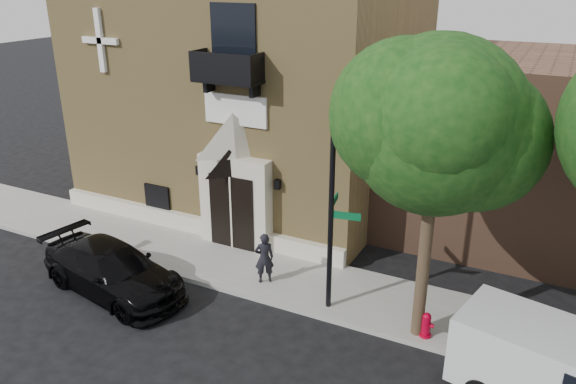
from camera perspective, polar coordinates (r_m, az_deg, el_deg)
name	(u,v)px	position (r m, az deg, el deg)	size (l,w,h in m)	color
ground	(218,291)	(17.51, -7.11, -9.95)	(120.00, 120.00, 0.00)	black
sidewalk	(270,274)	(18.11, -1.81, -8.34)	(42.00, 3.00, 0.15)	gray
church	(259,86)	(23.69, -3.00, 10.71)	(12.20, 11.01, 9.30)	#A88A4F
street_tree_left	(438,124)	(13.25, 14.98, 6.65)	(4.97, 4.38, 7.77)	#38281C
black_sedan	(113,270)	(17.80, -17.38, -7.55)	(2.07, 5.09, 1.48)	black
street_sign	(332,216)	(15.14, 4.47, -2.48)	(0.97, 0.88, 5.57)	black
fire_hydrant	(426,325)	(15.48, 13.85, -12.97)	(0.40, 0.32, 0.70)	#9F001B
dumpster	(518,341)	(15.25, 22.30, -13.79)	(1.70, 1.05, 1.07)	#0F3918
planter	(234,235)	(19.80, -5.56, -4.38)	(0.57, 0.50, 0.64)	#4B5B2D
pedestrian_near	(264,258)	(17.19, -2.43, -6.71)	(0.59, 0.39, 1.63)	black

